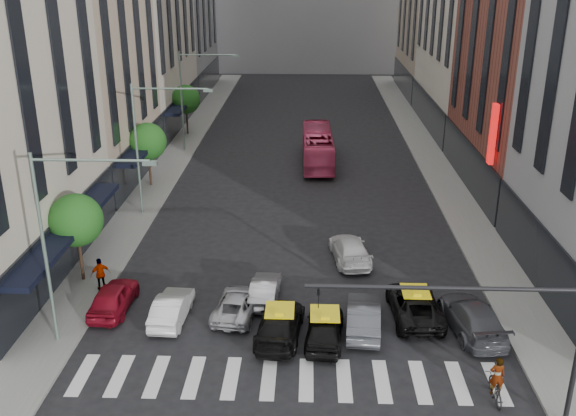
# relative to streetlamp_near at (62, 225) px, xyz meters

# --- Properties ---
(ground) EXTENTS (160.00, 160.00, 0.00)m
(ground) POSITION_rel_streetlamp_near_xyz_m (10.04, -4.00, -5.90)
(ground) COLOR black
(ground) RESTS_ON ground
(sidewalk_left) EXTENTS (3.00, 96.00, 0.15)m
(sidewalk_left) POSITION_rel_streetlamp_near_xyz_m (-1.46, 26.00, -5.83)
(sidewalk_left) COLOR slate
(sidewalk_left) RESTS_ON ground
(sidewalk_right) EXTENTS (3.00, 96.00, 0.15)m
(sidewalk_right) POSITION_rel_streetlamp_near_xyz_m (21.54, 26.00, -5.83)
(sidewalk_right) COLOR slate
(sidewalk_right) RESTS_ON ground
(building_left_b) EXTENTS (8.00, 16.00, 24.00)m
(building_left_b) POSITION_rel_streetlamp_near_xyz_m (-6.96, 24.00, 6.10)
(building_left_b) COLOR tan
(building_left_b) RESTS_ON ground
(building_right_b) EXTENTS (8.00, 18.00, 26.00)m
(building_right_b) POSITION_rel_streetlamp_near_xyz_m (27.04, 23.00, 7.10)
(building_right_b) COLOR brown
(building_right_b) RESTS_ON ground
(tree_near) EXTENTS (2.88, 2.88, 4.95)m
(tree_near) POSITION_rel_streetlamp_near_xyz_m (-1.76, 6.00, -2.25)
(tree_near) COLOR black
(tree_near) RESTS_ON sidewalk_left
(tree_mid) EXTENTS (2.88, 2.88, 4.95)m
(tree_mid) POSITION_rel_streetlamp_near_xyz_m (-1.76, 22.00, -2.25)
(tree_mid) COLOR black
(tree_mid) RESTS_ON sidewalk_left
(tree_far) EXTENTS (2.88, 2.88, 4.95)m
(tree_far) POSITION_rel_streetlamp_near_xyz_m (-1.76, 38.00, -2.25)
(tree_far) COLOR black
(tree_far) RESTS_ON sidewalk_left
(streetlamp_near) EXTENTS (5.38, 0.25, 9.00)m
(streetlamp_near) POSITION_rel_streetlamp_near_xyz_m (0.00, 0.00, 0.00)
(streetlamp_near) COLOR gray
(streetlamp_near) RESTS_ON sidewalk_left
(streetlamp_mid) EXTENTS (5.38, 0.25, 9.00)m
(streetlamp_mid) POSITION_rel_streetlamp_near_xyz_m (0.00, 16.00, 0.00)
(streetlamp_mid) COLOR gray
(streetlamp_mid) RESTS_ON sidewalk_left
(streetlamp_far) EXTENTS (5.38, 0.25, 9.00)m
(streetlamp_far) POSITION_rel_streetlamp_near_xyz_m (0.00, 32.00, 0.00)
(streetlamp_far) COLOR gray
(streetlamp_far) RESTS_ON sidewalk_left
(traffic_signal) EXTENTS (10.10, 0.20, 6.00)m
(traffic_signal) POSITION_rel_streetlamp_near_xyz_m (17.74, -5.00, -1.43)
(traffic_signal) COLOR black
(traffic_signal) RESTS_ON ground
(liberty_sign) EXTENTS (0.30, 0.70, 4.00)m
(liberty_sign) POSITION_rel_streetlamp_near_xyz_m (22.64, 16.00, 0.10)
(liberty_sign) COLOR red
(liberty_sign) RESTS_ON ground
(car_red) EXTENTS (1.84, 4.31, 1.45)m
(car_red) POSITION_rel_streetlamp_near_xyz_m (0.84, 3.00, -5.18)
(car_red) COLOR maroon
(car_red) RESTS_ON ground
(car_white_front) EXTENTS (1.63, 4.15, 1.35)m
(car_white_front) POSITION_rel_streetlamp_near_xyz_m (3.98, 2.16, -5.23)
(car_white_front) COLOR silver
(car_white_front) RESTS_ON ground
(car_silver) EXTENTS (2.49, 4.49, 1.19)m
(car_silver) POSITION_rel_streetlamp_near_xyz_m (7.14, 2.76, -5.31)
(car_silver) COLOR #AFAFB4
(car_silver) RESTS_ON ground
(taxi_left) EXTENTS (2.46, 5.05, 1.42)m
(taxi_left) POSITION_rel_streetlamp_near_xyz_m (9.37, 0.79, -5.20)
(taxi_left) COLOR black
(taxi_left) RESTS_ON ground
(taxi_center) EXTENTS (2.04, 4.35, 1.44)m
(taxi_center) POSITION_rel_streetlamp_near_xyz_m (11.46, 0.49, -5.18)
(taxi_center) COLOR black
(taxi_center) RESTS_ON ground
(car_grey_mid) EXTENTS (1.89, 4.57, 1.47)m
(car_grey_mid) POSITION_rel_streetlamp_near_xyz_m (13.34, 1.59, -5.17)
(car_grey_mid) COLOR #3F4146
(car_grey_mid) RESTS_ON ground
(taxi_right) EXTENTS (2.53, 5.12, 1.40)m
(taxi_right) POSITION_rel_streetlamp_near_xyz_m (15.96, 2.86, -5.21)
(taxi_right) COLOR black
(taxi_right) RESTS_ON ground
(car_grey_curb) EXTENTS (2.77, 5.47, 1.52)m
(car_grey_curb) POSITION_rel_streetlamp_near_xyz_m (18.50, 1.58, -5.14)
(car_grey_curb) COLOR #3E4046
(car_grey_curb) RESTS_ON ground
(car_row2_left) EXTENTS (1.55, 3.93, 1.27)m
(car_row2_left) POSITION_rel_streetlamp_near_xyz_m (8.43, 4.23, -5.27)
(car_row2_left) COLOR #ACABB1
(car_row2_left) RESTS_ON ground
(car_row2_right) EXTENTS (2.61, 5.07, 1.41)m
(car_row2_right) POSITION_rel_streetlamp_near_xyz_m (13.11, 9.20, -5.20)
(car_row2_right) COLOR silver
(car_row2_right) RESTS_ON ground
(bus) EXTENTS (2.70, 10.63, 2.95)m
(bus) POSITION_rel_streetlamp_near_xyz_m (11.37, 28.66, -4.43)
(bus) COLOR #D43E6A
(bus) RESTS_ON ground
(motorcycle) EXTENTS (0.68, 1.89, 0.99)m
(motorcycle) POSITION_rel_streetlamp_near_xyz_m (18.26, -3.54, -5.41)
(motorcycle) COLOR black
(motorcycle) RESTS_ON ground
(rider) EXTENTS (0.63, 0.42, 1.72)m
(rider) POSITION_rel_streetlamp_near_xyz_m (18.26, -3.54, -4.06)
(rider) COLOR gray
(rider) RESTS_ON motorcycle
(pedestrian_far) EXTENTS (1.14, 0.92, 1.81)m
(pedestrian_far) POSITION_rel_streetlamp_near_xyz_m (-0.36, 4.86, -4.85)
(pedestrian_far) COLOR gray
(pedestrian_far) RESTS_ON sidewalk_left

